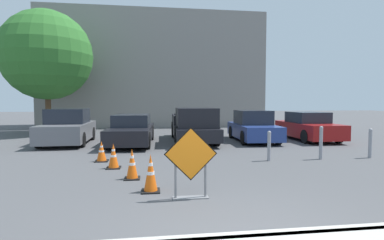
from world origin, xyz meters
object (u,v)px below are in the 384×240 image
at_px(traffic_cone_fourth, 102,152).
at_px(road_closed_sign, 191,160).
at_px(parked_car_nearest, 68,128).
at_px(parked_car_fourth, 308,127).
at_px(pickup_truck, 194,126).
at_px(parked_car_third, 253,127).
at_px(traffic_cone_second, 132,164).
at_px(traffic_cone_third, 113,156).
at_px(traffic_cone_nearest, 151,173).
at_px(bollard_second, 321,142).
at_px(parked_car_second, 132,130).
at_px(bollard_third, 370,142).
at_px(bollard_nearest, 269,145).

bearing_deg(traffic_cone_fourth, road_closed_sign, -60.23).
distance_m(parked_car_nearest, parked_car_fourth, 11.55).
height_order(pickup_truck, parked_car_third, pickup_truck).
xyz_separation_m(parked_car_nearest, parked_car_fourth, (11.55, -0.22, -0.07)).
height_order(traffic_cone_second, traffic_cone_third, traffic_cone_second).
bearing_deg(traffic_cone_nearest, parked_car_nearest, 115.14).
bearing_deg(traffic_cone_fourth, bollard_second, -5.10).
bearing_deg(road_closed_sign, parked_car_second, 101.40).
xyz_separation_m(traffic_cone_second, bollard_third, (7.83, 1.72, 0.16)).
relative_size(traffic_cone_third, pickup_truck, 0.13).
xyz_separation_m(traffic_cone_fourth, bollard_third, (8.93, -0.64, 0.21)).
relative_size(bollard_nearest, bollard_second, 0.88).
xyz_separation_m(traffic_cone_second, pickup_truck, (2.50, 6.58, 0.38)).
xyz_separation_m(traffic_cone_nearest, traffic_cone_second, (-0.45, 1.12, -0.02)).
xyz_separation_m(parked_car_nearest, parked_car_second, (2.89, -0.56, -0.09)).
relative_size(traffic_cone_third, parked_car_third, 0.17).
relative_size(parked_car_nearest, parked_car_third, 0.99).
distance_m(traffic_cone_third, traffic_cone_fourth, 1.18).
height_order(traffic_cone_third, parked_car_nearest, parked_car_nearest).
xyz_separation_m(road_closed_sign, parked_car_nearest, (-4.49, 8.51, -0.05)).
bearing_deg(traffic_cone_fourth, parked_car_fourth, 24.25).
xyz_separation_m(traffic_cone_third, pickup_truck, (3.10, 5.30, 0.40)).
relative_size(bollard_second, bollard_third, 1.10).
bearing_deg(traffic_cone_third, road_closed_sign, -58.61).
distance_m(road_closed_sign, bollard_nearest, 4.57).
bearing_deg(parked_car_fourth, pickup_truck, 0.66).
distance_m(parked_car_third, parked_car_fourth, 2.89).
distance_m(traffic_cone_second, bollard_nearest, 4.58).
xyz_separation_m(traffic_cone_nearest, pickup_truck, (2.05, 7.71, 0.35)).
height_order(traffic_cone_fourth, bollard_third, bollard_third).
bearing_deg(bollard_third, bollard_nearest, -180.00).
xyz_separation_m(bollard_second, bollard_third, (1.79, 0.00, -0.05)).
distance_m(parked_car_third, bollard_third, 5.38).
distance_m(road_closed_sign, traffic_cone_nearest, 1.04).
distance_m(road_closed_sign, bollard_second, 5.91).
distance_m(parked_car_fourth, bollard_second, 5.36).
xyz_separation_m(parked_car_nearest, bollard_nearest, (7.50, -5.08, -0.21)).
xyz_separation_m(traffic_cone_fourth, bollard_nearest, (5.34, -0.64, 0.20)).
xyz_separation_m(traffic_cone_nearest, traffic_cone_third, (-1.05, 2.41, -0.04)).
bearing_deg(parked_car_third, bollard_nearest, 79.42).
distance_m(bollard_second, bollard_third, 1.80).
distance_m(road_closed_sign, parked_car_nearest, 9.62).
bearing_deg(bollard_nearest, traffic_cone_nearest, -143.13).
bearing_deg(road_closed_sign, pickup_truck, 81.29).
height_order(parked_car_third, bollard_second, parked_car_third).
bearing_deg(bollard_third, traffic_cone_fourth, 175.92).
distance_m(parked_car_second, bollard_third, 9.37).
bearing_deg(parked_car_third, parked_car_fourth, -175.66).
height_order(pickup_truck, bollard_third, pickup_truck).
bearing_deg(traffic_cone_nearest, bollard_second, 26.97).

